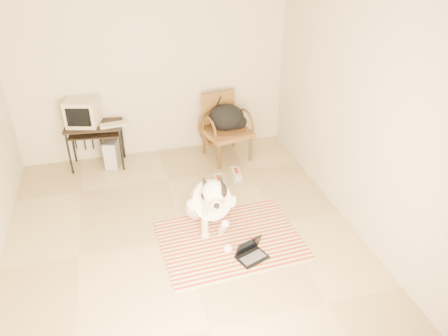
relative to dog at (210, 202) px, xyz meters
name	(u,v)px	position (x,y,z in m)	size (l,w,h in m)	color
floor	(184,238)	(-0.36, -0.16, -0.35)	(4.50, 4.50, 0.00)	tan
wall_back	(151,67)	(-0.36, 2.09, 1.00)	(4.50, 4.50, 0.00)	beige
wall_front	(243,300)	(-0.36, -2.41, 1.00)	(4.50, 4.50, 0.00)	beige
wall_right	(356,113)	(1.64, -0.16, 1.00)	(4.50, 4.50, 0.00)	beige
rug	(230,239)	(0.15, -0.33, -0.34)	(1.65, 1.30, 0.02)	red
dog	(210,202)	(0.00, 0.00, 0.00)	(0.58, 1.22, 0.87)	silver
laptop	(251,253)	(0.29, -0.68, -0.27)	(0.38, 0.33, 0.23)	black
computer_desk	(94,131)	(-1.27, 1.82, 0.22)	(0.83, 0.52, 0.66)	black
crt_monitor	(83,112)	(-1.39, 1.90, 0.50)	(0.51, 0.50, 0.38)	#B3A98C
desk_keyboard	(115,124)	(-0.98, 1.74, 0.33)	(0.41, 0.15, 0.03)	#B3A98C
pc_tower	(113,151)	(-1.05, 1.83, -0.13)	(0.30, 0.49, 0.43)	#4A4B4D
rattan_chair	(225,127)	(0.62, 1.65, 0.14)	(0.76, 0.74, 0.96)	brown
backpack	(228,118)	(0.66, 1.64, 0.28)	(0.58, 0.44, 0.39)	black
sneaker_left	(219,183)	(0.32, 0.82, -0.30)	(0.14, 0.33, 0.12)	white
sneaker_right	(236,175)	(0.61, 0.97, -0.30)	(0.16, 0.32, 0.11)	white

